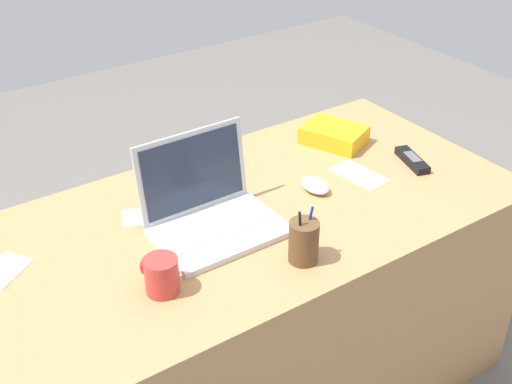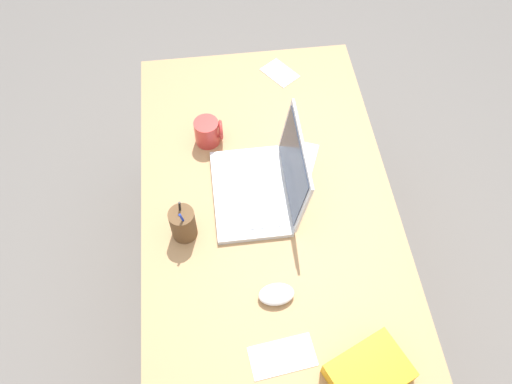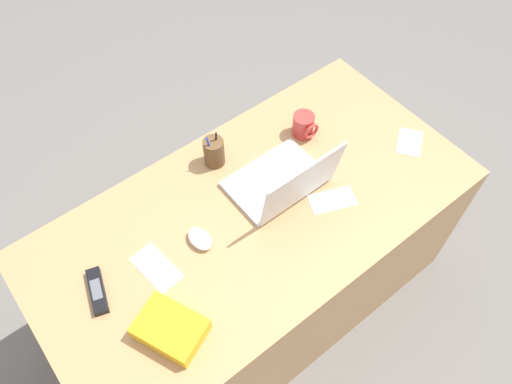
{
  "view_description": "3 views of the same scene",
  "coord_description": "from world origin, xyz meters",
  "px_view_note": "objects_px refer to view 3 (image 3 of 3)",
  "views": [
    {
      "loc": [
        -0.91,
        -1.36,
        1.8
      ],
      "look_at": [
        -0.02,
        -0.06,
        0.82
      ],
      "focal_mm": 47.8,
      "sensor_mm": 36.0,
      "label": 1
    },
    {
      "loc": [
        0.76,
        -0.14,
        2.13
      ],
      "look_at": [
        -0.11,
        -0.04,
        0.78
      ],
      "focal_mm": 36.17,
      "sensor_mm": 36.0,
      "label": 2
    },
    {
      "loc": [
        0.59,
        0.75,
        2.21
      ],
      "look_at": [
        -0.03,
        -0.03,
        0.79
      ],
      "focal_mm": 35.09,
      "sensor_mm": 36.0,
      "label": 3
    }
  ],
  "objects_px": {
    "coffee_mug_white": "(304,125)",
    "cordless_phone": "(97,291)",
    "laptop": "(284,182)",
    "snack_bag": "(170,329)",
    "pen_holder": "(214,152)",
    "computer_mouse": "(200,239)"
  },
  "relations": [
    {
      "from": "computer_mouse",
      "to": "laptop",
      "type": "bearing_deg",
      "value": 176.4
    },
    {
      "from": "laptop",
      "to": "snack_bag",
      "type": "relative_size",
      "value": 1.73
    },
    {
      "from": "laptop",
      "to": "cordless_phone",
      "type": "height_order",
      "value": "laptop"
    },
    {
      "from": "coffee_mug_white",
      "to": "pen_holder",
      "type": "xyz_separation_m",
      "value": [
        0.36,
        -0.1,
        0.01
      ]
    },
    {
      "from": "computer_mouse",
      "to": "snack_bag",
      "type": "height_order",
      "value": "snack_bag"
    },
    {
      "from": "cordless_phone",
      "to": "computer_mouse",
      "type": "bearing_deg",
      "value": 172.63
    },
    {
      "from": "computer_mouse",
      "to": "coffee_mug_white",
      "type": "relative_size",
      "value": 1.08
    },
    {
      "from": "laptop",
      "to": "snack_bag",
      "type": "bearing_deg",
      "value": 17.94
    },
    {
      "from": "computer_mouse",
      "to": "snack_bag",
      "type": "relative_size",
      "value": 0.52
    },
    {
      "from": "coffee_mug_white",
      "to": "snack_bag",
      "type": "xyz_separation_m",
      "value": [
        0.84,
        0.36,
        -0.02
      ]
    },
    {
      "from": "snack_bag",
      "to": "coffee_mug_white",
      "type": "bearing_deg",
      "value": -156.99
    },
    {
      "from": "coffee_mug_white",
      "to": "pen_holder",
      "type": "distance_m",
      "value": 0.37
    },
    {
      "from": "computer_mouse",
      "to": "coffee_mug_white",
      "type": "distance_m",
      "value": 0.61
    },
    {
      "from": "cordless_phone",
      "to": "snack_bag",
      "type": "distance_m",
      "value": 0.28
    },
    {
      "from": "coffee_mug_white",
      "to": "snack_bag",
      "type": "height_order",
      "value": "coffee_mug_white"
    },
    {
      "from": "cordless_phone",
      "to": "snack_bag",
      "type": "relative_size",
      "value": 0.83
    },
    {
      "from": "computer_mouse",
      "to": "cordless_phone",
      "type": "distance_m",
      "value": 0.36
    },
    {
      "from": "pen_holder",
      "to": "coffee_mug_white",
      "type": "bearing_deg",
      "value": 164.46
    },
    {
      "from": "cordless_phone",
      "to": "coffee_mug_white",
      "type": "bearing_deg",
      "value": -173.78
    },
    {
      "from": "laptop",
      "to": "coffee_mug_white",
      "type": "bearing_deg",
      "value": -145.73
    },
    {
      "from": "coffee_mug_white",
      "to": "cordless_phone",
      "type": "relative_size",
      "value": 0.58
    },
    {
      "from": "pen_holder",
      "to": "snack_bag",
      "type": "xyz_separation_m",
      "value": [
        0.49,
        0.46,
        -0.03
      ]
    }
  ]
}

